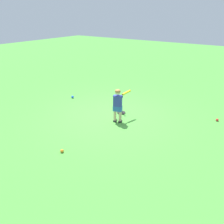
# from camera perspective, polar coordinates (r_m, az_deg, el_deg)

# --- Properties ---
(ground_plane) EXTENTS (40.00, 40.00, 0.00)m
(ground_plane) POSITION_cam_1_polar(r_m,az_deg,el_deg) (7.49, -0.49, -0.86)
(ground_plane) COLOR #479338
(child_batter) EXTENTS (0.31, 0.77, 1.08)m
(child_batter) POSITION_cam_1_polar(r_m,az_deg,el_deg) (6.81, 1.59, 2.47)
(child_batter) COLOR #232328
(child_batter) RESTS_ON ground
(play_ball_behind_batter) EXTENTS (0.10, 0.10, 0.10)m
(play_ball_behind_batter) POSITION_cam_1_polar(r_m,az_deg,el_deg) (9.12, -10.05, 3.81)
(play_ball_behind_batter) COLOR blue
(play_ball_behind_batter) RESTS_ON ground
(play_ball_by_bucket) EXTENTS (0.09, 0.09, 0.09)m
(play_ball_by_bucket) POSITION_cam_1_polar(r_m,az_deg,el_deg) (5.72, -12.64, -9.66)
(play_ball_by_bucket) COLOR orange
(play_ball_by_bucket) RESTS_ON ground
(play_ball_far_right) EXTENTS (0.08, 0.08, 0.08)m
(play_ball_far_right) POSITION_cam_1_polar(r_m,az_deg,el_deg) (7.83, 25.27, -1.83)
(play_ball_far_right) COLOR red
(play_ball_far_right) RESTS_ON ground
(batting_tee) EXTENTS (0.28, 0.28, 0.62)m
(batting_tee) POSITION_cam_1_polar(r_m,az_deg,el_deg) (7.62, 2.40, 0.44)
(batting_tee) COLOR black
(batting_tee) RESTS_ON ground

